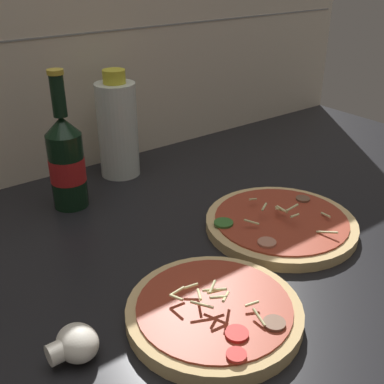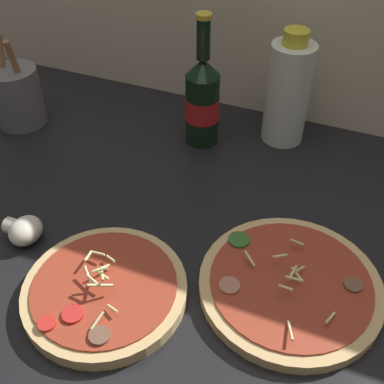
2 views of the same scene
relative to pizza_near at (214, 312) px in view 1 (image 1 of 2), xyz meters
The scene contains 7 objects.
counter_slab 10.72cm from the pizza_near, 57.94° to the left, with size 160.00×90.00×2.50cm.
tile_backsplash 60.67cm from the pizza_near, 84.17° to the left, with size 160.00×1.13×60.00cm.
pizza_near is the anchor object (origin of this frame).
pizza_far 25.23cm from the pizza_near, 24.59° to the left, with size 25.07×25.07×5.05cm.
beer_bottle 40.28cm from the pizza_near, 92.06° to the left, with size 6.33×6.33×24.73cm.
oil_bottle 48.83cm from the pizza_near, 74.66° to the left, with size 8.02×8.02×21.61cm.
mushroom_right 17.27cm from the pizza_near, 164.29° to the left, with size 5.83×5.55×3.89cm.
Camera 1 is at (-36.15, -44.84, 44.37)cm, focal length 45.00 mm.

